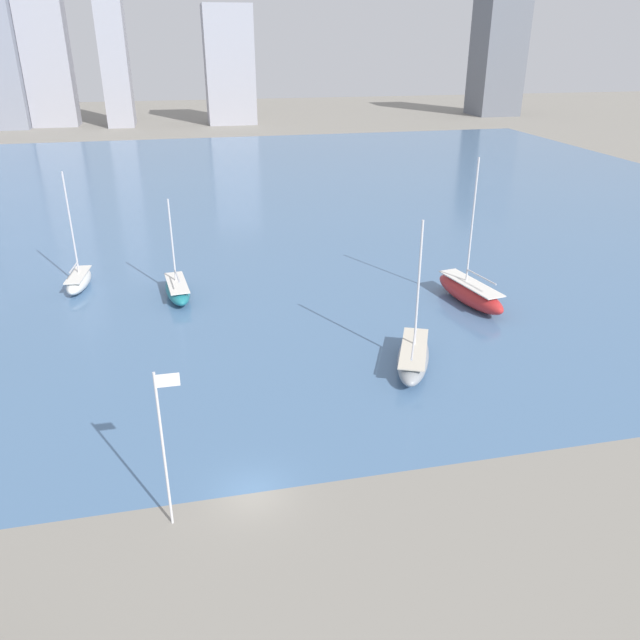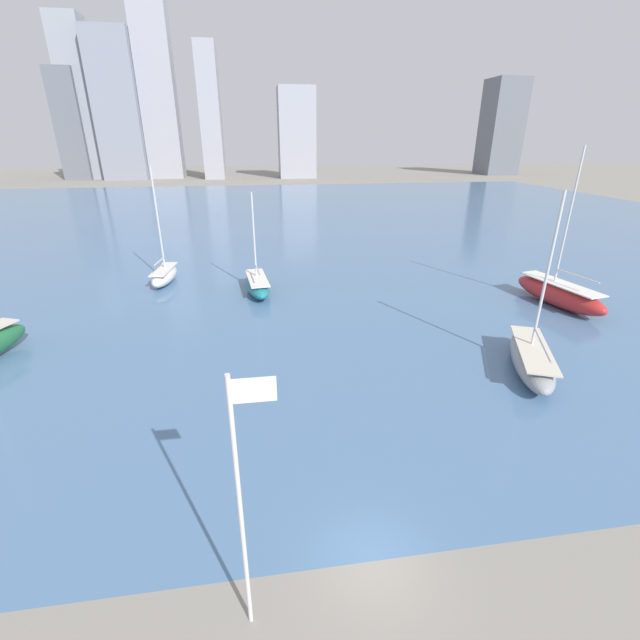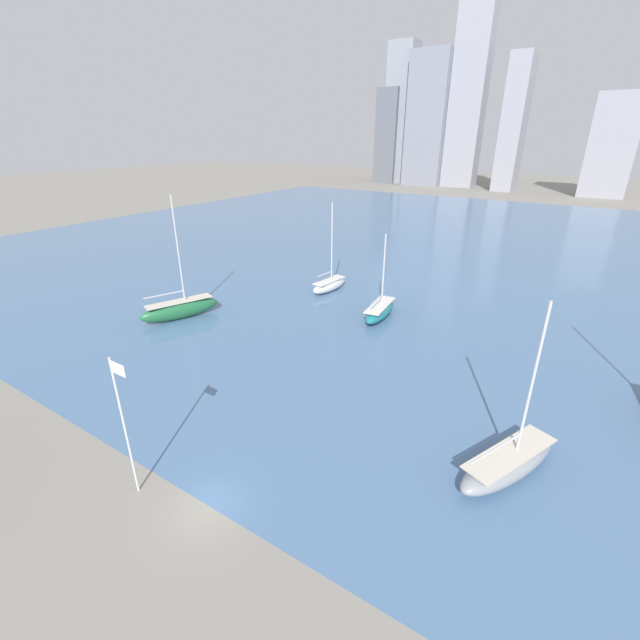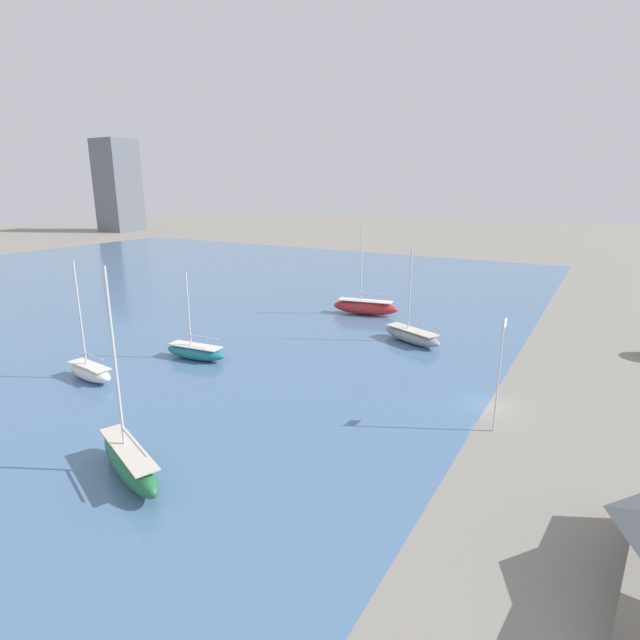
{
  "view_description": "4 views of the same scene",
  "coord_description": "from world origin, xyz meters",
  "px_view_note": "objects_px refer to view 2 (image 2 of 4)",
  "views": [
    {
      "loc": [
        -2.34,
        -28.27,
        23.54
      ],
      "look_at": [
        7.58,
        16.52,
        2.73
      ],
      "focal_mm": 35.0,
      "sensor_mm": 36.0,
      "label": 1
    },
    {
      "loc": [
        -3.56,
        -10.6,
        14.37
      ],
      "look_at": [
        0.7,
        17.81,
        2.15
      ],
      "focal_mm": 24.0,
      "sensor_mm": 36.0,
      "label": 2
    },
    {
      "loc": [
        15.46,
        -12.0,
        19.85
      ],
      "look_at": [
        -4.57,
        19.13,
        3.72
      ],
      "focal_mm": 24.0,
      "sensor_mm": 36.0,
      "label": 3
    },
    {
      "loc": [
        -42.04,
        -7.54,
        18.65
      ],
      "look_at": [
        2.22,
        18.22,
        4.82
      ],
      "focal_mm": 28.0,
      "sensor_mm": 36.0,
      "label": 4
    }
  ],
  "objects_px": {
    "flag_pole": "(242,502)",
    "sailboat_white": "(164,275)",
    "sailboat_gray": "(532,358)",
    "sailboat_teal": "(257,284)",
    "sailboat_red": "(559,294)"
  },
  "relations": [
    {
      "from": "sailboat_gray",
      "to": "sailboat_white",
      "type": "bearing_deg",
      "value": 163.43
    },
    {
      "from": "sailboat_red",
      "to": "sailboat_gray",
      "type": "relative_size",
      "value": 1.19
    },
    {
      "from": "sailboat_teal",
      "to": "sailboat_white",
      "type": "relative_size",
      "value": 0.82
    },
    {
      "from": "flag_pole",
      "to": "sailboat_teal",
      "type": "relative_size",
      "value": 0.94
    },
    {
      "from": "flag_pole",
      "to": "sailboat_gray",
      "type": "height_order",
      "value": "sailboat_gray"
    },
    {
      "from": "sailboat_white",
      "to": "sailboat_gray",
      "type": "relative_size",
      "value": 1.02
    },
    {
      "from": "sailboat_red",
      "to": "flag_pole",
      "type": "bearing_deg",
      "value": -149.7
    },
    {
      "from": "flag_pole",
      "to": "sailboat_white",
      "type": "distance_m",
      "value": 38.18
    },
    {
      "from": "sailboat_teal",
      "to": "sailboat_gray",
      "type": "relative_size",
      "value": 0.84
    },
    {
      "from": "flag_pole",
      "to": "sailboat_gray",
      "type": "xyz_separation_m",
      "value": [
        18.43,
        13.55,
        -4.1
      ]
    },
    {
      "from": "sailboat_white",
      "to": "sailboat_gray",
      "type": "distance_m",
      "value": 36.1
    },
    {
      "from": "sailboat_teal",
      "to": "sailboat_white",
      "type": "height_order",
      "value": "sailboat_white"
    },
    {
      "from": "sailboat_teal",
      "to": "sailboat_gray",
      "type": "distance_m",
      "value": 25.74
    },
    {
      "from": "sailboat_white",
      "to": "sailboat_gray",
      "type": "bearing_deg",
      "value": -34.17
    },
    {
      "from": "sailboat_teal",
      "to": "sailboat_red",
      "type": "xyz_separation_m",
      "value": [
        27.51,
        -7.76,
        0.29
      ]
    }
  ]
}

